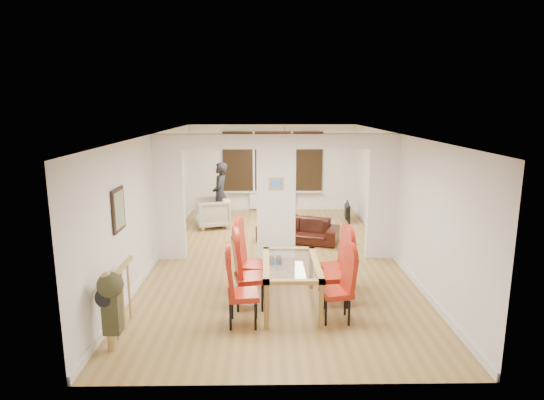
{
  "coord_description": "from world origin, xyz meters",
  "views": [
    {
      "loc": [
        -0.22,
        -9.19,
        3.17
      ],
      "look_at": [
        -0.08,
        0.6,
        1.12
      ],
      "focal_mm": 30.0,
      "sensor_mm": 36.0,
      "label": 1
    }
  ],
  "objects_px": {
    "dining_table": "(291,284)",
    "coffee_table": "(296,222)",
    "bowl": "(293,216)",
    "dining_chair_rc": "(334,263)",
    "sofa": "(298,230)",
    "armchair": "(212,213)",
    "person": "(220,194)",
    "dining_chair_rb": "(335,271)",
    "dining_chair_ra": "(336,287)",
    "dining_chair_la": "(243,289)",
    "dining_chair_lc": "(253,260)",
    "television": "(345,212)",
    "dining_chair_lb": "(250,272)",
    "bottle": "(294,212)"
  },
  "relations": [
    {
      "from": "dining_chair_lc",
      "to": "sofa",
      "type": "xyz_separation_m",
      "value": [
        0.99,
        3.04,
        -0.31
      ]
    },
    {
      "from": "dining_table",
      "to": "dining_chair_rc",
      "type": "distance_m",
      "value": 0.97
    },
    {
      "from": "dining_table",
      "to": "dining_chair_la",
      "type": "bearing_deg",
      "value": -140.21
    },
    {
      "from": "dining_chair_la",
      "to": "dining_chair_lb",
      "type": "xyz_separation_m",
      "value": [
        0.08,
        0.6,
        0.03
      ]
    },
    {
      "from": "dining_chair_lc",
      "to": "bowl",
      "type": "bearing_deg",
      "value": 90.33
    },
    {
      "from": "television",
      "to": "dining_chair_ra",
      "type": "bearing_deg",
      "value": 174.68
    },
    {
      "from": "dining_chair_rb",
      "to": "dining_chair_lb",
      "type": "bearing_deg",
      "value": 175.38
    },
    {
      "from": "sofa",
      "to": "dining_table",
      "type": "bearing_deg",
      "value": -77.81
    },
    {
      "from": "coffee_table",
      "to": "bowl",
      "type": "distance_m",
      "value": 0.18
    },
    {
      "from": "dining_chair_rc",
      "to": "television",
      "type": "bearing_deg",
      "value": 66.89
    },
    {
      "from": "dining_chair_lb",
      "to": "person",
      "type": "xyz_separation_m",
      "value": [
        -0.95,
        5.02,
        0.27
      ]
    },
    {
      "from": "dining_chair_la",
      "to": "sofa",
      "type": "relative_size",
      "value": 0.58
    },
    {
      "from": "dining_table",
      "to": "television",
      "type": "bearing_deg",
      "value": 71.79
    },
    {
      "from": "dining_chair_la",
      "to": "dining_chair_ra",
      "type": "xyz_separation_m",
      "value": [
        1.37,
        0.11,
        -0.02
      ]
    },
    {
      "from": "dining_table",
      "to": "coffee_table",
      "type": "height_order",
      "value": "dining_table"
    },
    {
      "from": "armchair",
      "to": "person",
      "type": "distance_m",
      "value": 0.52
    },
    {
      "from": "armchair",
      "to": "person",
      "type": "height_order",
      "value": "person"
    },
    {
      "from": "armchair",
      "to": "dining_chair_rc",
      "type": "bearing_deg",
      "value": 15.26
    },
    {
      "from": "coffee_table",
      "to": "dining_chair_la",
      "type": "bearing_deg",
      "value": -101.48
    },
    {
      "from": "dining_chair_lc",
      "to": "dining_table",
      "type": "bearing_deg",
      "value": -28.36
    },
    {
      "from": "sofa",
      "to": "bottle",
      "type": "distance_m",
      "value": 1.45
    },
    {
      "from": "sofa",
      "to": "dining_chair_la",
      "type": "bearing_deg",
      "value": -86.64
    },
    {
      "from": "dining_chair_rc",
      "to": "sofa",
      "type": "xyz_separation_m",
      "value": [
        -0.4,
        3.0,
        -0.25
      ]
    },
    {
      "from": "dining_chair_rc",
      "to": "coffee_table",
      "type": "bearing_deg",
      "value": 83.66
    },
    {
      "from": "television",
      "to": "dining_chair_la",
      "type": "bearing_deg",
      "value": 163.15
    },
    {
      "from": "dining_table",
      "to": "dining_chair_rb",
      "type": "relative_size",
      "value": 1.4
    },
    {
      "from": "dining_chair_ra",
      "to": "armchair",
      "type": "height_order",
      "value": "dining_chair_ra"
    },
    {
      "from": "dining_table",
      "to": "person",
      "type": "relative_size",
      "value": 0.93
    },
    {
      "from": "dining_chair_la",
      "to": "sofa",
      "type": "distance_m",
      "value": 4.33
    },
    {
      "from": "dining_chair_rb",
      "to": "sofa",
      "type": "distance_m",
      "value": 3.52
    },
    {
      "from": "dining_chair_ra",
      "to": "armchair",
      "type": "xyz_separation_m",
      "value": [
        -2.45,
        5.39,
        -0.14
      ]
    },
    {
      "from": "armchair",
      "to": "bottle",
      "type": "height_order",
      "value": "armchair"
    },
    {
      "from": "dining_table",
      "to": "coffee_table",
      "type": "distance_m",
      "value": 4.97
    },
    {
      "from": "dining_chair_rb",
      "to": "bowl",
      "type": "relative_size",
      "value": 4.79
    },
    {
      "from": "television",
      "to": "dining_chair_rb",
      "type": "bearing_deg",
      "value": 174.18
    },
    {
      "from": "coffee_table",
      "to": "bowl",
      "type": "xyz_separation_m",
      "value": [
        -0.07,
        0.1,
        0.14
      ]
    },
    {
      "from": "dining_table",
      "to": "dining_chair_rb",
      "type": "bearing_deg",
      "value": 6.19
    },
    {
      "from": "dining_chair_la",
      "to": "sofa",
      "type": "height_order",
      "value": "dining_chair_la"
    },
    {
      "from": "dining_chair_ra",
      "to": "bottle",
      "type": "bearing_deg",
      "value": 80.89
    },
    {
      "from": "sofa",
      "to": "person",
      "type": "distance_m",
      "value": 2.51
    },
    {
      "from": "dining_chair_ra",
      "to": "bowl",
      "type": "xyz_separation_m",
      "value": [
        -0.31,
        5.54,
        -0.27
      ]
    },
    {
      "from": "dining_chair_lc",
      "to": "bowl",
      "type": "distance_m",
      "value": 4.62
    },
    {
      "from": "dining_chair_lc",
      "to": "armchair",
      "type": "xyz_separation_m",
      "value": [
        -1.19,
        4.36,
        -0.2
      ]
    },
    {
      "from": "dining_chair_ra",
      "to": "sofa",
      "type": "relative_size",
      "value": 0.56
    },
    {
      "from": "dining_table",
      "to": "dining_chair_rc",
      "type": "xyz_separation_m",
      "value": [
        0.77,
        0.57,
        0.15
      ]
    },
    {
      "from": "dining_chair_ra",
      "to": "dining_chair_rc",
      "type": "xyz_separation_m",
      "value": [
        0.12,
        1.07,
        -0.0
      ]
    },
    {
      "from": "dining_chair_la",
      "to": "television",
      "type": "xyz_separation_m",
      "value": [
        2.55,
        6.13,
        -0.3
      ]
    },
    {
      "from": "dining_chair_rb",
      "to": "coffee_table",
      "type": "height_order",
      "value": "dining_chair_rb"
    },
    {
      "from": "dining_table",
      "to": "bottle",
      "type": "distance_m",
      "value": 5.03
    },
    {
      "from": "sofa",
      "to": "television",
      "type": "relative_size",
      "value": 2.17
    }
  ]
}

